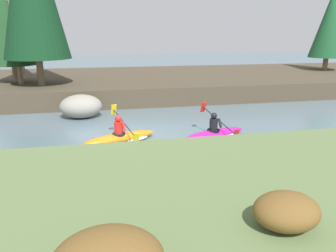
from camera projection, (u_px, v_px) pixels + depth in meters
ground_plane at (131, 136)px, 12.59m from camera, size 90.00×90.00×0.00m
riverbank_near at (162, 218)px, 6.31m from camera, size 44.00×7.03×0.82m
riverbank_far at (117, 83)px, 21.90m from camera, size 44.00×11.04×1.01m
conifer_tree_centre at (331, 23)px, 24.03m from camera, size 2.65×2.65×5.94m
bare_tree_upstream at (19, 31)px, 22.62m from camera, size 3.40×3.35×6.14m
bare_tree_mid_upstream at (16, 33)px, 17.79m from camera, size 3.26×3.22×5.89m
shrub_clump_second at (286, 211)px, 5.23m from camera, size 1.09×0.91×0.59m
kayaker_lead at (217, 133)px, 12.31m from camera, size 2.75×2.01×1.20m
kayaker_middle at (123, 136)px, 11.90m from camera, size 2.74×2.00×1.20m
boulder_midstream at (81, 106)px, 15.11m from camera, size 1.92×1.50×1.08m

